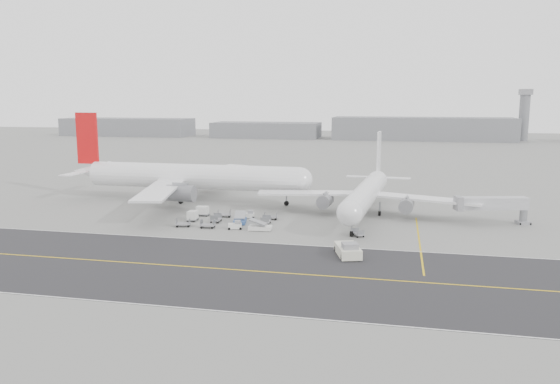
% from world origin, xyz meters
% --- Properties ---
extents(ground, '(700.00, 700.00, 0.00)m').
position_xyz_m(ground, '(0.00, 0.00, 0.00)').
color(ground, gray).
rests_on(ground, ground).
extents(taxiway, '(220.00, 59.00, 0.03)m').
position_xyz_m(taxiway, '(5.02, -17.98, 0.01)').
color(taxiway, '#2C2C2E').
rests_on(taxiway, ground).
extents(horizon_buildings, '(520.00, 28.00, 28.00)m').
position_xyz_m(horizon_buildings, '(30.00, 260.00, 0.00)').
color(horizon_buildings, slate).
rests_on(horizon_buildings, ground).
extents(control_tower, '(7.00, 7.00, 31.25)m').
position_xyz_m(control_tower, '(100.00, 265.00, 16.25)').
color(control_tower, slate).
rests_on(control_tower, ground).
extents(airliner_a, '(63.13, 62.42, 21.77)m').
position_xyz_m(airliner_a, '(-24.97, 32.80, 6.27)').
color(airliner_a, white).
rests_on(airliner_a, ground).
extents(airliner_b, '(48.85, 49.55, 17.09)m').
position_xyz_m(airliner_b, '(19.35, 25.55, 4.93)').
color(airliner_b, white).
rests_on(airliner_b, ground).
extents(pushback_tug, '(5.16, 9.09, 2.57)m').
position_xyz_m(pushback_tug, '(18.37, -7.31, 1.06)').
color(pushback_tug, beige).
rests_on(pushback_tug, ground).
extents(jet_bridge, '(15.45, 6.23, 5.77)m').
position_xyz_m(jet_bridge, '(44.79, 21.95, 4.02)').
color(jet_bridge, gray).
rests_on(jet_bridge, ground).
extents(gse_cluster, '(26.51, 21.53, 2.20)m').
position_xyz_m(gse_cluster, '(-7.87, 11.94, 0.00)').
color(gse_cluster, gray).
rests_on(gse_cluster, ground).
extents(stray_dolly, '(2.45, 2.75, 1.44)m').
position_xyz_m(stray_dolly, '(19.05, 6.08, 0.00)').
color(stray_dolly, silver).
rests_on(stray_dolly, ground).
extents(ground_crew_a, '(0.72, 0.62, 1.66)m').
position_xyz_m(ground_crew_a, '(18.99, -8.98, 0.83)').
color(ground_crew_a, black).
rests_on(ground_crew_a, ground).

